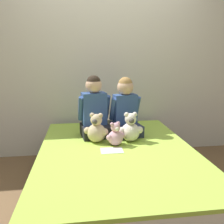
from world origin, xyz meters
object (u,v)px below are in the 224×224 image
at_px(child_on_left, 94,109).
at_px(teddy_bear_held_by_right_child, 130,129).
at_px(teddy_bear_held_by_left_child, 96,130).
at_px(sign_card, 112,150).
at_px(child_on_right, 126,109).
at_px(pillow_at_headboard, 107,121).
at_px(bed, 117,172).
at_px(teddy_bear_between_children, 115,135).

height_order(child_on_left, teddy_bear_held_by_right_child, child_on_left).
relative_size(teddy_bear_held_by_left_child, sign_card, 1.47).
height_order(child_on_right, pillow_at_headboard, child_on_right).
bearing_deg(sign_card, pillow_at_headboard, 86.15).
distance_m(teddy_bear_held_by_left_child, sign_card, 0.31).
height_order(teddy_bear_held_by_right_child, sign_card, teddy_bear_held_by_right_child).
relative_size(bed, teddy_bear_held_by_right_child, 6.39).
distance_m(child_on_left, child_on_right, 0.35).
bearing_deg(sign_card, teddy_bear_held_by_right_child, 46.17).
xyz_separation_m(bed, sign_card, (-0.06, -0.02, 0.24)).
height_order(teddy_bear_held_by_right_child, teddy_bear_between_children, teddy_bear_held_by_right_child).
xyz_separation_m(bed, teddy_bear_between_children, (-0.00, 0.11, 0.34)).
distance_m(child_on_left, teddy_bear_held_by_right_child, 0.46).
bearing_deg(child_on_right, teddy_bear_between_children, -127.33).
xyz_separation_m(child_on_right, teddy_bear_held_by_right_child, (0.01, -0.24, -0.16)).
bearing_deg(child_on_right, teddy_bear_held_by_right_child, -99.59).
distance_m(child_on_right, teddy_bear_between_children, 0.43).
distance_m(pillow_at_headboard, sign_card, 0.84).
bearing_deg(teddy_bear_between_children, teddy_bear_held_by_left_child, 128.37).
relative_size(teddy_bear_between_children, pillow_at_headboard, 0.50).
distance_m(teddy_bear_between_children, pillow_at_headboard, 0.70).
xyz_separation_m(child_on_right, sign_card, (-0.22, -0.48, -0.28)).
bearing_deg(teddy_bear_held_by_left_child, sign_card, -43.40).
bearing_deg(child_on_right, bed, -120.94).
distance_m(bed, child_on_right, 0.72).
relative_size(teddy_bear_held_by_right_child, sign_card, 1.48).
distance_m(child_on_left, pillow_at_headboard, 0.47).
height_order(bed, child_on_right, child_on_right).
relative_size(teddy_bear_held_by_right_child, pillow_at_headboard, 0.64).
bearing_deg(pillow_at_headboard, sign_card, -93.85).
distance_m(bed, pillow_at_headboard, 0.86).
xyz_separation_m(child_on_right, teddy_bear_held_by_left_child, (-0.35, -0.23, -0.16)).
bearing_deg(teddy_bear_held_by_right_child, sign_card, -133.08).
relative_size(child_on_right, teddy_bear_held_by_left_child, 2.09).
height_order(child_on_left, teddy_bear_held_by_left_child, child_on_left).
bearing_deg(sign_card, teddy_bear_between_children, 69.27).
bearing_deg(bed, teddy_bear_held_by_right_child, 51.25).
bearing_deg(sign_card, bed, 22.69).
distance_m(child_on_left, sign_card, 0.58).
bearing_deg(child_on_left, bed, -76.62).
bearing_deg(pillow_at_headboard, teddy_bear_held_by_left_child, -107.35).
height_order(child_on_left, sign_card, child_on_left).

